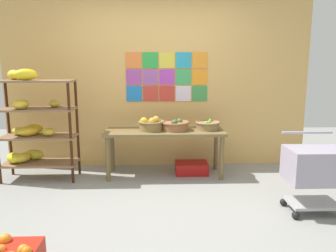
{
  "coord_description": "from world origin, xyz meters",
  "views": [
    {
      "loc": [
        0.01,
        -3.27,
        1.52
      ],
      "look_at": [
        0.13,
        0.66,
        0.79
      ],
      "focal_mm": 34.68,
      "sensor_mm": 36.0,
      "label": 1
    }
  ],
  "objects_px": {
    "banana_shelf_unit": "(32,124)",
    "fruit_basket_right": "(151,124)",
    "display_table": "(165,136)",
    "produce_crate_under_table": "(191,168)",
    "fruit_basket_back_left": "(208,125)",
    "shopping_cart": "(315,168)",
    "fruit_basket_back_right": "(175,125)"
  },
  "relations": [
    {
      "from": "banana_shelf_unit",
      "to": "fruit_basket_right",
      "type": "bearing_deg",
      "value": 3.87
    },
    {
      "from": "display_table",
      "to": "produce_crate_under_table",
      "type": "height_order",
      "value": "display_table"
    },
    {
      "from": "fruit_basket_right",
      "to": "fruit_basket_back_left",
      "type": "height_order",
      "value": "fruit_basket_right"
    },
    {
      "from": "display_table",
      "to": "produce_crate_under_table",
      "type": "xyz_separation_m",
      "value": [
        0.39,
        0.05,
        -0.48
      ]
    },
    {
      "from": "fruit_basket_right",
      "to": "fruit_basket_back_left",
      "type": "distance_m",
      "value": 0.79
    },
    {
      "from": "shopping_cart",
      "to": "produce_crate_under_table",
      "type": "bearing_deg",
      "value": 133.2
    },
    {
      "from": "fruit_basket_back_left",
      "to": "shopping_cart",
      "type": "height_order",
      "value": "shopping_cart"
    },
    {
      "from": "display_table",
      "to": "fruit_basket_back_right",
      "type": "distance_m",
      "value": 0.21
    },
    {
      "from": "banana_shelf_unit",
      "to": "display_table",
      "type": "relative_size",
      "value": 0.9
    },
    {
      "from": "display_table",
      "to": "fruit_basket_back_right",
      "type": "bearing_deg",
      "value": 4.84
    },
    {
      "from": "display_table",
      "to": "produce_crate_under_table",
      "type": "relative_size",
      "value": 3.59
    },
    {
      "from": "fruit_basket_back_right",
      "to": "shopping_cart",
      "type": "bearing_deg",
      "value": -42.14
    },
    {
      "from": "produce_crate_under_table",
      "to": "banana_shelf_unit",
      "type": "bearing_deg",
      "value": -176.25
    },
    {
      "from": "banana_shelf_unit",
      "to": "fruit_basket_back_left",
      "type": "height_order",
      "value": "banana_shelf_unit"
    },
    {
      "from": "display_table",
      "to": "fruit_basket_right",
      "type": "distance_m",
      "value": 0.25
    },
    {
      "from": "fruit_basket_back_right",
      "to": "fruit_basket_back_left",
      "type": "bearing_deg",
      "value": 3.46
    },
    {
      "from": "fruit_basket_back_left",
      "to": "fruit_basket_right",
      "type": "bearing_deg",
      "value": -178.2
    },
    {
      "from": "fruit_basket_back_left",
      "to": "fruit_basket_back_right",
      "type": "bearing_deg",
      "value": -176.54
    },
    {
      "from": "fruit_basket_right",
      "to": "shopping_cart",
      "type": "relative_size",
      "value": 0.44
    },
    {
      "from": "fruit_basket_back_left",
      "to": "shopping_cart",
      "type": "bearing_deg",
      "value": -54.16
    },
    {
      "from": "fruit_basket_right",
      "to": "produce_crate_under_table",
      "type": "height_order",
      "value": "fruit_basket_right"
    },
    {
      "from": "fruit_basket_right",
      "to": "shopping_cart",
      "type": "xyz_separation_m",
      "value": [
        1.72,
        -1.26,
        -0.25
      ]
    },
    {
      "from": "shopping_cart",
      "to": "fruit_basket_back_right",
      "type": "bearing_deg",
      "value": 139.47
    },
    {
      "from": "fruit_basket_back_right",
      "to": "produce_crate_under_table",
      "type": "bearing_deg",
      "value": 8.7
    },
    {
      "from": "banana_shelf_unit",
      "to": "fruit_basket_back_left",
      "type": "relative_size",
      "value": 4.31
    },
    {
      "from": "fruit_basket_back_right",
      "to": "produce_crate_under_table",
      "type": "relative_size",
      "value": 0.86
    },
    {
      "from": "fruit_basket_right",
      "to": "shopping_cart",
      "type": "height_order",
      "value": "fruit_basket_right"
    },
    {
      "from": "display_table",
      "to": "fruit_basket_right",
      "type": "bearing_deg",
      "value": 175.27
    },
    {
      "from": "display_table",
      "to": "banana_shelf_unit",
      "type": "bearing_deg",
      "value": -177.02
    },
    {
      "from": "banana_shelf_unit",
      "to": "fruit_basket_back_right",
      "type": "distance_m",
      "value": 1.92
    },
    {
      "from": "shopping_cart",
      "to": "banana_shelf_unit",
      "type": "bearing_deg",
      "value": 162.45
    },
    {
      "from": "fruit_basket_back_left",
      "to": "shopping_cart",
      "type": "xyz_separation_m",
      "value": [
        0.93,
        -1.28,
        -0.22
      ]
    }
  ]
}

